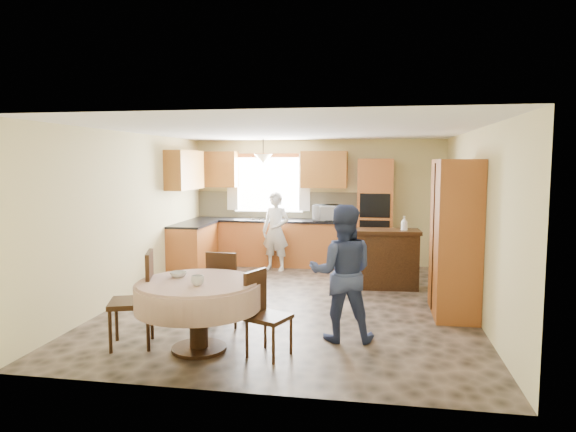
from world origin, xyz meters
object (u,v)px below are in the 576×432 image
(person_sink, at_px, (276,231))
(person_dining, at_px, (342,273))
(chair_left, at_px, (139,294))
(cupboard, at_px, (455,238))
(sideboard, at_px, (380,260))
(chair_back, at_px, (224,284))
(oven_tower, at_px, (375,214))
(chair_right, at_px, (263,309))
(dining_table, at_px, (198,296))

(person_sink, relative_size, person_dining, 0.95)
(chair_left, bearing_deg, cupboard, 98.13)
(sideboard, distance_m, person_dining, 2.65)
(cupboard, bearing_deg, chair_back, -161.26)
(oven_tower, xyz_separation_m, chair_right, (-1.14, -4.75, -0.56))
(person_sink, bearing_deg, person_dining, -53.44)
(person_sink, height_order, person_dining, person_dining)
(sideboard, bearing_deg, person_dining, -103.51)
(chair_left, distance_m, person_dining, 2.30)
(sideboard, xyz_separation_m, person_dining, (-0.45, -2.59, 0.34))
(chair_right, bearing_deg, oven_tower, 9.17)
(dining_table, relative_size, chair_left, 1.27)
(chair_back, bearing_deg, dining_table, 92.17)
(oven_tower, bearing_deg, chair_back, -115.47)
(dining_table, bearing_deg, chair_left, 177.57)
(sideboard, xyz_separation_m, chair_back, (-1.94, -2.32, 0.07))
(dining_table, xyz_separation_m, chair_left, (-0.70, 0.03, -0.01))
(sideboard, height_order, chair_back, chair_back)
(oven_tower, relative_size, person_sink, 1.42)
(dining_table, distance_m, chair_right, 0.73)
(chair_right, xyz_separation_m, person_dining, (0.79, 0.63, 0.29))
(sideboard, distance_m, dining_table, 3.77)
(cupboard, relative_size, chair_left, 1.96)
(oven_tower, height_order, person_dining, oven_tower)
(chair_back, height_order, chair_right, chair_back)
(chair_back, bearing_deg, person_dining, 173.65)
(chair_left, distance_m, chair_right, 1.43)
(sideboard, bearing_deg, person_sink, 147.65)
(cupboard, height_order, dining_table, cupboard)
(dining_table, bearing_deg, chair_right, -0.41)
(chair_left, xyz_separation_m, chair_right, (1.43, -0.04, -0.09))
(oven_tower, bearing_deg, person_dining, -94.84)
(person_sink, distance_m, person_dining, 3.96)
(chair_left, distance_m, chair_back, 1.13)
(cupboard, bearing_deg, oven_tower, 110.42)
(oven_tower, relative_size, sideboard, 1.68)
(sideboard, distance_m, chair_right, 3.45)
(chair_left, distance_m, person_sink, 4.32)
(sideboard, xyz_separation_m, cupboard, (0.97, -1.34, 0.59))
(cupboard, height_order, chair_left, cupboard)
(oven_tower, height_order, person_sink, oven_tower)
(oven_tower, xyz_separation_m, cupboard, (1.07, -2.87, -0.01))
(oven_tower, distance_m, chair_back, 4.31)
(sideboard, relative_size, dining_table, 0.93)
(cupboard, bearing_deg, chair_left, -153.10)
(oven_tower, height_order, chair_right, oven_tower)
(cupboard, height_order, person_dining, cupboard)
(cupboard, height_order, chair_right, cupboard)
(cupboard, bearing_deg, person_sink, 140.51)
(chair_right, xyz_separation_m, person_sink, (-0.71, 4.29, 0.25))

